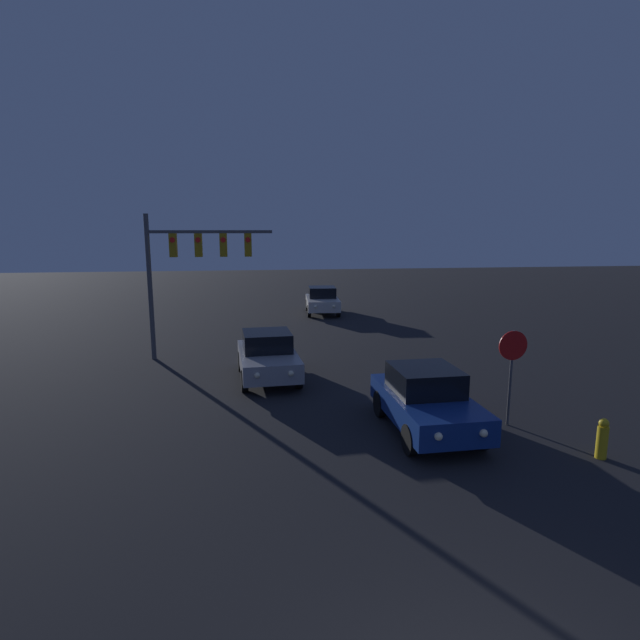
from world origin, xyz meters
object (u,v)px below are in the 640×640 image
at_px(car_mid, 268,356).
at_px(fire_hydrant, 602,439).
at_px(stop_sign, 512,359).
at_px(traffic_signal_mast, 190,258).
at_px(car_near, 426,400).
at_px(car_far, 322,300).

distance_m(car_mid, fire_hydrant, 10.09).
bearing_deg(fire_hydrant, stop_sign, 117.44).
height_order(car_mid, traffic_signal_mast, traffic_signal_mast).
bearing_deg(stop_sign, traffic_signal_mast, 136.48).
bearing_deg(car_near, car_far, -91.48).
height_order(car_far, fire_hydrant, car_far).
bearing_deg(car_mid, car_near, 123.42).
xyz_separation_m(stop_sign, fire_hydrant, (1.09, -2.09, -1.32)).
relative_size(car_near, fire_hydrant, 4.33).
height_order(traffic_signal_mast, fire_hydrant, traffic_signal_mast).
bearing_deg(traffic_signal_mast, stop_sign, -43.52).
distance_m(car_near, car_mid, 6.33).
height_order(car_near, car_mid, same).
distance_m(car_far, stop_sign, 18.32).
height_order(car_far, stop_sign, stop_sign).
xyz_separation_m(car_near, stop_sign, (2.26, 0.03, 0.97)).
bearing_deg(car_near, car_mid, -54.61).
relative_size(car_near, car_far, 0.98).
xyz_separation_m(traffic_signal_mast, stop_sign, (8.82, -8.38, -2.19)).
bearing_deg(fire_hydrant, car_far, 99.19).
relative_size(stop_sign, fire_hydrant, 2.71).
bearing_deg(fire_hydrant, car_mid, 134.91).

